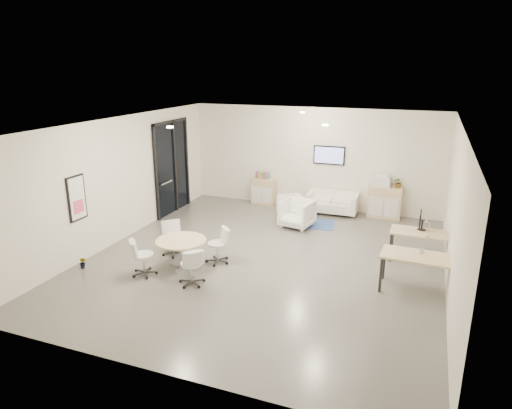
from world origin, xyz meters
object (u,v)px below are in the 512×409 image
object	(u,v)px
armchair_left	(290,205)
round_table	(181,243)
loveseat	(332,203)
desk_front	(419,259)
armchair_right	(297,212)
sideboard_left	(264,191)
sideboard_right	(384,202)
desk_rear	(421,235)

from	to	relation	value
armchair_left	round_table	size ratio (longest dim) A/B	0.63
loveseat	desk_front	world-z (taller)	desk_front
armchair_right	desk_front	distance (m)	4.41
sideboard_left	armchair_left	bearing A→B (deg)	-37.51
round_table	sideboard_left	bearing A→B (deg)	89.90
armchair_right	sideboard_right	bearing A→B (deg)	48.87
armchair_right	sideboard_left	bearing A→B (deg)	143.67
round_table	desk_front	bearing A→B (deg)	8.67
desk_front	sideboard_right	bearing A→B (deg)	106.46
sideboard_right	round_table	bearing A→B (deg)	-126.02
armchair_right	round_table	size ratio (longest dim) A/B	0.77
desk_front	round_table	bearing A→B (deg)	-168.61
loveseat	desk_rear	xyz separation A→B (m)	(2.66, -2.85, 0.33)
armchair_right	loveseat	bearing A→B (deg)	77.87
sideboard_left	desk_rear	size ratio (longest dim) A/B	0.63
desk_rear	round_table	distance (m)	5.55
sideboard_right	desk_front	world-z (taller)	sideboard_right
desk_rear	sideboard_left	bearing A→B (deg)	149.69
sideboard_left	desk_front	distance (m)	6.83
armchair_left	desk_rear	world-z (taller)	same
sideboard_left	loveseat	size ratio (longest dim) A/B	0.56
desk_rear	round_table	world-z (taller)	desk_rear
armchair_right	desk_rear	bearing A→B (deg)	-9.37
sideboard_right	loveseat	world-z (taller)	sideboard_right
loveseat	desk_rear	size ratio (longest dim) A/B	1.12
loveseat	armchair_left	size ratio (longest dim) A/B	2.15
desk_rear	desk_front	size ratio (longest dim) A/B	0.91
desk_rear	round_table	size ratio (longest dim) A/B	1.22
armchair_right	armchair_left	bearing A→B (deg)	128.46
round_table	loveseat	bearing A→B (deg)	65.80
loveseat	armchair_right	xyz separation A→B (m)	(-0.68, -1.62, 0.12)
armchair_left	round_table	bearing A→B (deg)	-49.83
sideboard_left	round_table	bearing A→B (deg)	-90.10
loveseat	armchair_right	world-z (taller)	armchair_right
desk_front	armchair_right	bearing A→B (deg)	142.39
armchair_left	desk_rear	bearing A→B (deg)	26.70
armchair_right	desk_front	xyz separation A→B (m)	(3.35, -2.85, 0.26)
loveseat	sideboard_left	bearing A→B (deg)	175.38
sideboard_left	desk_rear	xyz separation A→B (m)	(5.00, -3.01, 0.21)
sideboard_left	desk_rear	world-z (taller)	sideboard_left
sideboard_right	armchair_right	distance (m)	2.83
sideboard_right	round_table	xyz separation A→B (m)	(-3.90, -5.36, 0.12)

